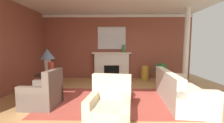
{
  "coord_description": "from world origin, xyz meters",
  "views": [
    {
      "loc": [
        0.02,
        -4.07,
        1.52
      ],
      "look_at": [
        -0.06,
        1.04,
        1.0
      ],
      "focal_mm": 23.67,
      "sensor_mm": 36.0,
      "label": 1
    }
  ],
  "objects_px": {
    "sofa": "(178,92)",
    "coffee_table": "(114,89)",
    "potted_plant": "(161,71)",
    "vase_mantel_right": "(124,49)",
    "fireplace": "(112,66)",
    "armchair_facing_fireplace": "(110,110)",
    "side_table": "(49,83)",
    "armchair_near_window": "(43,94)",
    "vase_tall_corner": "(145,73)",
    "mantel_mirror": "(112,38)",
    "table_lamp": "(47,56)",
    "vase_on_side_table": "(51,68)"
  },
  "relations": [
    {
      "from": "sofa",
      "to": "coffee_table",
      "type": "distance_m",
      "value": 1.76
    },
    {
      "from": "coffee_table",
      "to": "potted_plant",
      "type": "height_order",
      "value": "potted_plant"
    },
    {
      "from": "coffee_table",
      "to": "vase_mantel_right",
      "type": "xyz_separation_m",
      "value": [
        0.44,
        2.81,
        1.09
      ]
    },
    {
      "from": "fireplace",
      "to": "potted_plant",
      "type": "xyz_separation_m",
      "value": [
        2.11,
        -0.65,
        -0.1
      ]
    },
    {
      "from": "vase_mantel_right",
      "to": "armchair_facing_fireplace",
      "type": "bearing_deg",
      "value": -97.11
    },
    {
      "from": "fireplace",
      "to": "vase_mantel_right",
      "type": "relative_size",
      "value": 5.21
    },
    {
      "from": "side_table",
      "to": "potted_plant",
      "type": "xyz_separation_m",
      "value": [
        4.0,
        1.85,
        0.09
      ]
    },
    {
      "from": "sofa",
      "to": "coffee_table",
      "type": "bearing_deg",
      "value": 176.93
    },
    {
      "from": "armchair_near_window",
      "to": "side_table",
      "type": "distance_m",
      "value": 0.82
    },
    {
      "from": "coffee_table",
      "to": "side_table",
      "type": "relative_size",
      "value": 1.43
    },
    {
      "from": "sofa",
      "to": "vase_tall_corner",
      "type": "bearing_deg",
      "value": 97.64
    },
    {
      "from": "potted_plant",
      "to": "vase_tall_corner",
      "type": "bearing_deg",
      "value": 149.79
    },
    {
      "from": "vase_mantel_right",
      "to": "potted_plant",
      "type": "bearing_deg",
      "value": -20.97
    },
    {
      "from": "side_table",
      "to": "vase_mantel_right",
      "type": "relative_size",
      "value": 2.03
    },
    {
      "from": "coffee_table",
      "to": "fireplace",
      "type": "bearing_deg",
      "value": 92.25
    },
    {
      "from": "vase_tall_corner",
      "to": "vase_mantel_right",
      "type": "height_order",
      "value": "vase_mantel_right"
    },
    {
      "from": "fireplace",
      "to": "sofa",
      "type": "relative_size",
      "value": 0.83
    },
    {
      "from": "mantel_mirror",
      "to": "table_lamp",
      "type": "relative_size",
      "value": 1.74
    },
    {
      "from": "table_lamp",
      "to": "potted_plant",
      "type": "height_order",
      "value": "table_lamp"
    },
    {
      "from": "armchair_facing_fireplace",
      "to": "table_lamp",
      "type": "relative_size",
      "value": 1.27
    },
    {
      "from": "coffee_table",
      "to": "vase_tall_corner",
      "type": "height_order",
      "value": "vase_tall_corner"
    },
    {
      "from": "mantel_mirror",
      "to": "vase_on_side_table",
      "type": "distance_m",
      "value": 3.4
    },
    {
      "from": "mantel_mirror",
      "to": "potted_plant",
      "type": "height_order",
      "value": "mantel_mirror"
    },
    {
      "from": "sofa",
      "to": "vase_mantel_right",
      "type": "height_order",
      "value": "vase_mantel_right"
    },
    {
      "from": "fireplace",
      "to": "potted_plant",
      "type": "bearing_deg",
      "value": -17.07
    },
    {
      "from": "vase_on_side_table",
      "to": "potted_plant",
      "type": "distance_m",
      "value": 4.34
    },
    {
      "from": "vase_on_side_table",
      "to": "armchair_near_window",
      "type": "bearing_deg",
      "value": -84.41
    },
    {
      "from": "vase_on_side_table",
      "to": "potted_plant",
      "type": "xyz_separation_m",
      "value": [
        3.85,
        1.97,
        -0.39
      ]
    },
    {
      "from": "mantel_mirror",
      "to": "side_table",
      "type": "bearing_deg",
      "value": -125.84
    },
    {
      "from": "coffee_table",
      "to": "armchair_facing_fireplace",
      "type": "bearing_deg",
      "value": -93.31
    },
    {
      "from": "side_table",
      "to": "potted_plant",
      "type": "relative_size",
      "value": 0.84
    },
    {
      "from": "armchair_near_window",
      "to": "vase_on_side_table",
      "type": "bearing_deg",
      "value": 95.59
    },
    {
      "from": "armchair_near_window",
      "to": "potted_plant",
      "type": "distance_m",
      "value": 4.62
    },
    {
      "from": "sofa",
      "to": "mantel_mirror",
      "type": "bearing_deg",
      "value": 121.29
    },
    {
      "from": "side_table",
      "to": "table_lamp",
      "type": "height_order",
      "value": "table_lamp"
    },
    {
      "from": "mantel_mirror",
      "to": "sofa",
      "type": "height_order",
      "value": "mantel_mirror"
    },
    {
      "from": "sofa",
      "to": "armchair_facing_fireplace",
      "type": "bearing_deg",
      "value": -146.58
    },
    {
      "from": "fireplace",
      "to": "vase_tall_corner",
      "type": "distance_m",
      "value": 1.56
    },
    {
      "from": "vase_tall_corner",
      "to": "potted_plant",
      "type": "bearing_deg",
      "value": -30.21
    },
    {
      "from": "coffee_table",
      "to": "side_table",
      "type": "bearing_deg",
      "value": 169.66
    },
    {
      "from": "mantel_mirror",
      "to": "side_table",
      "type": "distance_m",
      "value": 3.57
    },
    {
      "from": "sofa",
      "to": "coffee_table",
      "type": "relative_size",
      "value": 2.16
    },
    {
      "from": "fireplace",
      "to": "sofa",
      "type": "height_order",
      "value": "fireplace"
    },
    {
      "from": "mantel_mirror",
      "to": "coffee_table",
      "type": "xyz_separation_m",
      "value": [
        0.11,
        -2.98,
        -1.58
      ]
    },
    {
      "from": "sofa",
      "to": "side_table",
      "type": "xyz_separation_m",
      "value": [
        -3.76,
        0.46,
        0.1
      ]
    },
    {
      "from": "vase_tall_corner",
      "to": "vase_mantel_right",
      "type": "xyz_separation_m",
      "value": [
        -0.96,
        0.25,
        1.09
      ]
    },
    {
      "from": "armchair_near_window",
      "to": "coffee_table",
      "type": "relative_size",
      "value": 0.95
    },
    {
      "from": "mantel_mirror",
      "to": "armchair_near_window",
      "type": "distance_m",
      "value": 4.12
    },
    {
      "from": "fireplace",
      "to": "potted_plant",
      "type": "height_order",
      "value": "fireplace"
    },
    {
      "from": "table_lamp",
      "to": "potted_plant",
      "type": "xyz_separation_m",
      "value": [
        4.0,
        1.85,
        -0.73
      ]
    }
  ]
}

